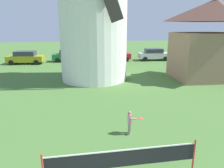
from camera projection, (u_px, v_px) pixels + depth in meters
windmill at (93, 1)px, 17.08m from camera, size 8.11×6.37×12.86m
tennis_net at (123, 159)px, 6.45m from camera, size 4.79×0.06×1.10m
player_far at (130, 121)px, 9.18m from camera, size 0.66×0.46×1.06m
parked_car_mustard at (26, 57)px, 25.88m from camera, size 4.43×2.20×1.56m
parked_car_green at (70, 55)px, 27.70m from camera, size 4.50×2.09×1.56m
parked_car_red at (116, 55)px, 28.10m from camera, size 3.90×2.00×1.56m
parked_car_silver at (154, 54)px, 28.58m from camera, size 4.12×2.11×1.56m
parked_car_black at (191, 53)px, 29.80m from camera, size 4.51×2.42×1.56m
chapel at (211, 41)px, 18.21m from camera, size 6.56×4.97×7.60m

